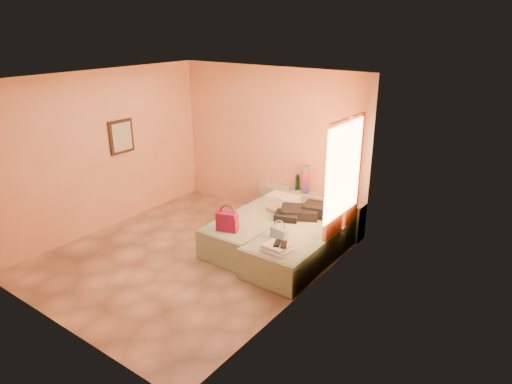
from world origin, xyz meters
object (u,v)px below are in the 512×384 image
(green_book, at_px, (330,196))
(blue_handbag, at_px, (279,233))
(bed_right, at_px, (300,246))
(flower_vase, at_px, (345,195))
(bed_left, at_px, (257,229))
(water_bottle, at_px, (297,182))
(towel_stack, at_px, (277,249))
(headboard_ledge, at_px, (309,210))
(magenta_handbag, at_px, (227,221))

(green_book, xyz_separation_m, blue_handbag, (0.01, -1.63, -0.08))
(bed_right, height_order, flower_vase, flower_vase)
(bed_left, relative_size, water_bottle, 7.36)
(blue_handbag, distance_m, towel_stack, 0.43)
(green_book, bearing_deg, towel_stack, -80.39)
(headboard_ledge, relative_size, bed_right, 1.02)
(bed_left, xyz_separation_m, flower_vase, (1.04, 1.11, 0.52))
(flower_vase, bearing_deg, green_book, 174.67)
(bed_left, bearing_deg, green_book, 56.79)
(headboard_ledge, xyz_separation_m, bed_right, (0.52, -1.19, -0.08))
(flower_vase, xyz_separation_m, magenta_handbag, (-1.10, -1.83, -0.12))
(blue_handbag, bearing_deg, green_book, 94.93)
(blue_handbag, xyz_separation_m, towel_stack, (0.21, -0.38, -0.03))
(bed_left, xyz_separation_m, towel_stack, (0.96, -0.86, 0.30))
(water_bottle, bearing_deg, headboard_ledge, -6.78)
(flower_vase, xyz_separation_m, blue_handbag, (-0.29, -1.60, -0.19))
(green_book, distance_m, magenta_handbag, 2.02)
(magenta_handbag, bearing_deg, towel_stack, -28.02)
(water_bottle, bearing_deg, magenta_handbag, -94.29)
(water_bottle, bearing_deg, flower_vase, -0.90)
(green_book, xyz_separation_m, magenta_handbag, (-0.79, -1.86, -0.01))
(headboard_ledge, xyz_separation_m, blue_handbag, (0.38, -1.58, 0.26))
(bed_right, relative_size, flower_vase, 8.33)
(headboard_ledge, height_order, towel_stack, headboard_ledge)
(bed_right, relative_size, magenta_handbag, 6.22)
(headboard_ledge, bearing_deg, magenta_handbag, -103.24)
(flower_vase, bearing_deg, magenta_handbag, -120.89)
(blue_handbag, bearing_deg, flower_vase, 84.22)
(water_bottle, distance_m, blue_handbag, 1.76)
(headboard_ledge, xyz_separation_m, green_book, (0.37, 0.05, 0.34))
(bed_left, bearing_deg, flower_vase, 46.64)
(headboard_ledge, relative_size, green_book, 11.15)
(bed_left, bearing_deg, blue_handbag, -33.06)
(headboard_ledge, xyz_separation_m, bed_left, (-0.38, -1.09, -0.08))
(water_bottle, relative_size, blue_handbag, 1.04)
(green_book, bearing_deg, blue_handbag, -86.17)
(towel_stack, bearing_deg, blue_handbag, 118.64)
(towel_stack, bearing_deg, water_bottle, 113.66)
(flower_vase, height_order, magenta_handbag, flower_vase)
(water_bottle, bearing_deg, bed_right, -56.43)
(green_book, bearing_deg, water_bottle, -175.47)
(magenta_handbag, bearing_deg, water_bottle, 65.98)
(headboard_ledge, distance_m, bed_right, 1.30)
(bed_right, xyz_separation_m, towel_stack, (0.06, -0.77, 0.30))
(headboard_ledge, distance_m, bed_left, 1.16)
(flower_vase, distance_m, towel_stack, 1.99)
(magenta_handbag, distance_m, blue_handbag, 0.84)
(green_book, height_order, magenta_handbag, magenta_handbag)
(green_book, bearing_deg, bed_left, -119.64)
(bed_left, height_order, water_bottle, water_bottle)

